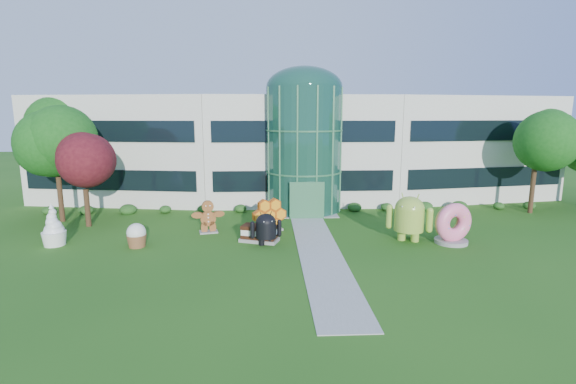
{
  "coord_description": "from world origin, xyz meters",
  "views": [
    {
      "loc": [
        -2.88,
        -21.47,
        7.7
      ],
      "look_at": [
        -1.56,
        6.0,
        2.6
      ],
      "focal_mm": 26.0,
      "sensor_mm": 36.0,
      "label": 1
    }
  ],
  "objects_px": {
    "gingerbread": "(208,216)",
    "android_black": "(266,227)",
    "donut": "(452,223)",
    "android_green": "(409,215)"
  },
  "relations": [
    {
      "from": "gingerbread",
      "to": "android_black",
      "type": "bearing_deg",
      "value": -49.67
    },
    {
      "from": "android_black",
      "to": "gingerbread",
      "type": "relative_size",
      "value": 0.95
    },
    {
      "from": "donut",
      "to": "gingerbread",
      "type": "height_order",
      "value": "donut"
    },
    {
      "from": "android_black",
      "to": "gingerbread",
      "type": "height_order",
      "value": "android_black"
    },
    {
      "from": "android_green",
      "to": "android_black",
      "type": "distance_m",
      "value": 8.83
    },
    {
      "from": "gingerbread",
      "to": "donut",
      "type": "bearing_deg",
      "value": -24.54
    },
    {
      "from": "android_green",
      "to": "donut",
      "type": "distance_m",
      "value": 2.56
    },
    {
      "from": "donut",
      "to": "gingerbread",
      "type": "xyz_separation_m",
      "value": [
        -15.1,
        3.06,
        -0.18
      ]
    },
    {
      "from": "gingerbread",
      "to": "android_green",
      "type": "bearing_deg",
      "value": -24.03
    },
    {
      "from": "donut",
      "to": "gingerbread",
      "type": "bearing_deg",
      "value": 153.54
    }
  ]
}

